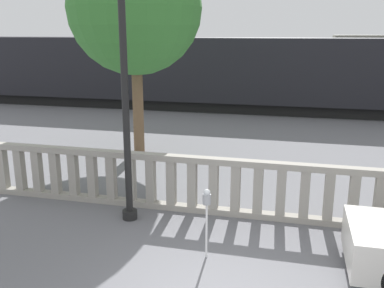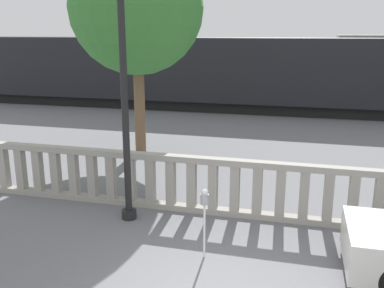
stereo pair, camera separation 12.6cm
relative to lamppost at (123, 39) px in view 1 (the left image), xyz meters
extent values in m
cube|color=#9E998E|center=(2.49, 0.72, -3.82)|extent=(13.19, 0.24, 0.14)
cube|color=#9E998E|center=(2.49, 0.72, -2.64)|extent=(13.19, 0.24, 0.14)
cube|color=#9E998E|center=(-3.72, 0.72, -3.23)|extent=(0.20, 0.20, 1.04)
cube|color=#9E998E|center=(-3.22, 0.72, -3.23)|extent=(0.20, 0.20, 1.04)
cube|color=#9E998E|center=(-2.73, 0.72, -3.23)|extent=(0.20, 0.20, 1.04)
cube|color=#9E998E|center=(-2.23, 0.72, -3.23)|extent=(0.20, 0.20, 1.04)
cube|color=#9E998E|center=(-1.73, 0.72, -3.23)|extent=(0.20, 0.20, 1.04)
cube|color=#9E998E|center=(-1.24, 0.72, -3.23)|extent=(0.20, 0.20, 1.04)
cube|color=#9E998E|center=(-0.74, 0.72, -3.23)|extent=(0.20, 0.20, 1.04)
cube|color=#9E998E|center=(-0.24, 0.72, -3.23)|extent=(0.20, 0.20, 1.04)
cube|color=#9E998E|center=(0.26, 0.72, -3.23)|extent=(0.20, 0.20, 1.04)
cube|color=#9E998E|center=(0.75, 0.72, -3.23)|extent=(0.20, 0.20, 1.04)
cube|color=#9E998E|center=(1.25, 0.72, -3.23)|extent=(0.20, 0.20, 1.04)
cube|color=#9E998E|center=(1.75, 0.72, -3.23)|extent=(0.20, 0.20, 1.04)
cube|color=#9E998E|center=(2.24, 0.72, -3.23)|extent=(0.20, 0.20, 1.04)
cube|color=#9E998E|center=(2.74, 0.72, -3.23)|extent=(0.20, 0.20, 1.04)
cube|color=#9E998E|center=(3.24, 0.72, -3.23)|extent=(0.20, 0.20, 1.04)
cube|color=#9E998E|center=(3.74, 0.72, -3.23)|extent=(0.20, 0.20, 1.04)
cube|color=#9E998E|center=(4.23, 0.72, -3.23)|extent=(0.20, 0.20, 1.04)
cube|color=#9E998E|center=(4.73, 0.72, -3.23)|extent=(0.20, 0.20, 1.04)
cube|color=#9E998E|center=(5.23, 0.72, -3.23)|extent=(0.20, 0.20, 1.04)
cylinder|color=black|center=(0.00, 0.00, -3.79)|extent=(0.33, 0.33, 0.20)
cylinder|color=black|center=(0.00, 0.00, -0.48)|extent=(0.15, 0.15, 6.42)
cylinder|color=silver|center=(2.00, -1.23, -3.37)|extent=(0.04, 0.04, 1.05)
cylinder|color=gray|center=(2.00, -1.23, -2.75)|extent=(0.15, 0.15, 0.19)
sphere|color=#B2B7BC|center=(2.00, -1.23, -2.62)|extent=(0.13, 0.13, 0.13)
cube|color=black|center=(-0.30, 14.10, -3.62)|extent=(28.68, 2.41, 0.55)
cube|color=black|center=(-0.30, 14.10, -1.75)|extent=(29.27, 3.02, 3.17)
cube|color=black|center=(-2.94, 21.43, -3.62)|extent=(22.50, 2.10, 0.55)
cube|color=gray|center=(-2.94, 21.43, -2.01)|extent=(22.96, 2.63, 2.65)
cube|color=gray|center=(7.04, 21.43, -0.39)|extent=(3.00, 2.37, 0.60)
cylinder|color=brown|center=(-1.71, 5.14, -2.31)|extent=(0.36, 0.36, 3.17)
sphere|color=#387A33|center=(-1.71, 5.14, 0.88)|extent=(4.27, 4.27, 4.27)
camera|label=1|loc=(3.44, -8.19, 0.15)|focal=40.00mm
camera|label=2|loc=(3.56, -8.16, 0.15)|focal=40.00mm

